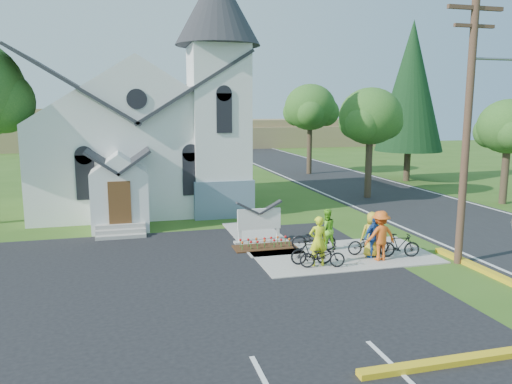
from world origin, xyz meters
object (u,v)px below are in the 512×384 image
object	(u,v)px
cyclist_0	(318,241)
cyclist_4	(372,234)
bike_4	(368,243)
bike_1	(312,252)
cyclist_2	(373,237)
bike_3	(400,245)
cyclist_3	(380,236)
bike_2	(322,256)
utility_pole	(469,118)
bike_0	(314,239)
church_sign	(259,219)
cyclist_1	(326,229)

from	to	relation	value
cyclist_0	cyclist_4	distance (m)	2.51
cyclist_0	bike_4	bearing A→B (deg)	-159.14
bike_1	cyclist_4	world-z (taller)	cyclist_4
cyclist_2	bike_3	world-z (taller)	cyclist_2
cyclist_2	bike_1	bearing A→B (deg)	-15.45
bike_3	cyclist_3	bearing A→B (deg)	112.49
bike_2	cyclist_4	xyz separation A→B (m)	(2.37, 0.78, 0.45)
cyclist_4	cyclist_2	bearing A→B (deg)	103.97
utility_pole	cyclist_2	bearing A→B (deg)	155.18
bike_1	cyclist_2	world-z (taller)	cyclist_2
utility_pole	bike_0	distance (m)	7.39
utility_pole	bike_4	xyz separation A→B (m)	(-2.89, 1.74, -4.91)
bike_4	church_sign	bearing A→B (deg)	56.94
bike_0	cyclist_2	world-z (taller)	cyclist_2
bike_3	cyclist_1	bearing A→B (deg)	67.67
utility_pole	bike_0	bearing A→B (deg)	148.78
utility_pole	cyclist_2	world-z (taller)	utility_pole
cyclist_1	bike_1	distance (m)	2.18
cyclist_1	bike_1	size ratio (longest dim) A/B	1.08
church_sign	utility_pole	world-z (taller)	utility_pole
cyclist_2	bike_0	bearing A→B (deg)	-60.28
cyclist_0	cyclist_1	world-z (taller)	cyclist_0
cyclist_2	bike_2	xyz separation A→B (m)	(-2.38, -0.66, -0.39)
cyclist_1	bike_3	xyz separation A→B (m)	(2.35, -1.72, -0.38)
cyclist_2	cyclist_3	world-z (taller)	cyclist_3
cyclist_1	bike_2	distance (m)	2.42
bike_2	bike_4	bearing A→B (deg)	-54.71
church_sign	cyclist_0	world-z (taller)	cyclist_0
cyclist_4	bike_1	bearing A→B (deg)	19.44
church_sign	bike_1	bearing A→B (deg)	-73.91
bike_0	bike_2	size ratio (longest dim) A/B	1.09
cyclist_0	cyclist_2	size ratio (longest dim) A/B	1.12
utility_pole	bike_4	size ratio (longest dim) A/B	5.92
bike_1	utility_pole	bearing A→B (deg)	-92.42
bike_4	cyclist_4	bearing A→B (deg)	-176.89
cyclist_1	bike_2	bearing A→B (deg)	60.40
church_sign	bike_2	bearing A→B (deg)	-72.21
bike_3	cyclist_4	size ratio (longest dim) A/B	0.88
cyclist_1	cyclist_3	bearing A→B (deg)	123.70
cyclist_3	cyclist_2	bearing A→B (deg)	-78.89
bike_0	bike_3	distance (m)	3.37
cyclist_2	bike_3	bearing A→B (deg)	146.18
cyclist_0	bike_2	bearing A→B (deg)	110.64
cyclist_0	bike_4	distance (m)	2.64
bike_1	cyclist_2	bearing A→B (deg)	-76.01
bike_2	cyclist_3	distance (m)	2.54
cyclist_0	bike_0	distance (m)	2.10
bike_1	bike_4	world-z (taller)	bike_1
utility_pole	bike_2	xyz separation A→B (m)	(-5.27, 0.68, -4.92)
bike_0	bike_4	world-z (taller)	bike_0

